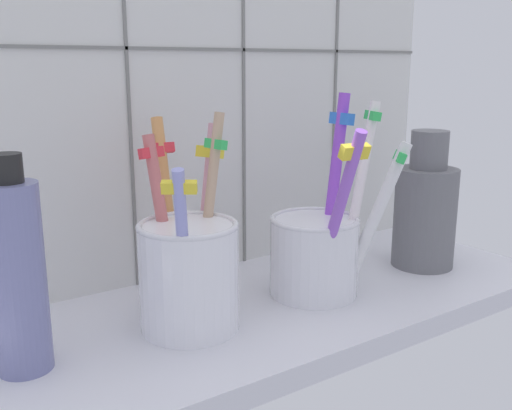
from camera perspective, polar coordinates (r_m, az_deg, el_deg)
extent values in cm
cube|color=silver|center=(54.72, -0.44, -10.78)|extent=(64.00, 22.00, 2.00)
cube|color=silver|center=(60.16, -7.03, 12.47)|extent=(64.00, 2.00, 45.00)
cube|color=gray|center=(56.46, -12.40, 12.19)|extent=(0.30, 0.20, 45.00)
cube|color=gray|center=(62.45, -1.21, 12.61)|extent=(0.30, 0.20, 45.00)
cube|color=gray|center=(70.28, 7.77, 12.61)|extent=(0.30, 0.20, 45.00)
cube|color=gray|center=(59.19, -6.59, 14.86)|extent=(64.00, 0.20, 0.30)
cylinder|color=white|center=(48.88, -6.53, -7.01)|extent=(8.21, 8.21, 8.91)
torus|color=silver|center=(47.50, -6.68, -1.98)|extent=(8.30, 8.30, 0.50)
cylinder|color=tan|center=(51.72, -8.53, -1.01)|extent=(2.10, 6.38, 16.88)
cube|color=#E5333F|center=(52.26, -9.28, 5.49)|extent=(2.52, 1.39, 1.04)
cylinder|color=tan|center=(50.03, -4.68, -0.99)|extent=(3.84, 1.48, 17.40)
cube|color=green|center=(49.47, -3.94, 5.94)|extent=(1.17, 2.32, 0.91)
cylinder|color=#9295DB|center=(45.07, -7.05, -4.92)|extent=(3.21, 4.09, 14.15)
cube|color=yellow|center=(42.32, -7.49, 1.74)|extent=(2.61, 2.18, 1.01)
cylinder|color=#C66666|center=(49.31, -8.97, -2.36)|extent=(1.93, 4.28, 15.75)
cube|color=#E5333F|center=(48.94, -10.15, 5.04)|extent=(2.35, 1.26, 0.98)
cylinder|color=pink|center=(51.76, -5.07, -1.14)|extent=(3.92, 2.41, 16.28)
cube|color=yellow|center=(51.48, -4.52, 5.18)|extent=(1.95, 2.65, 1.13)
cylinder|color=white|center=(56.21, 5.66, -5.03)|extent=(8.37, 8.37, 7.38)
torus|color=silver|center=(55.15, 5.75, -1.40)|extent=(8.45, 8.45, 0.50)
cylinder|color=#9154CD|center=(51.14, 7.77, -1.45)|extent=(1.99, 7.32, 16.41)
cube|color=yellow|center=(48.00, 9.58, 5.15)|extent=(2.68, 1.46, 1.36)
cylinder|color=white|center=(55.40, 9.85, 0.65)|extent=(3.74, 2.21, 18.06)
cube|color=green|center=(54.67, 11.30, 8.53)|extent=(1.60, 2.23, 0.92)
cylinder|color=#9245DF|center=(56.85, 7.63, 1.36)|extent=(3.42, 1.28, 18.64)
cube|color=blue|center=(56.38, 8.44, 8.31)|extent=(1.16, 2.52, 1.19)
cylinder|color=white|center=(55.29, 11.44, -1.39)|extent=(5.62, 4.58, 14.66)
cube|color=green|center=(54.46, 13.83, 4.57)|extent=(2.11, 2.41, 1.06)
cylinder|color=slate|center=(65.85, 16.10, -1.19)|extent=(6.62, 6.62, 10.76)
cylinder|color=slate|center=(64.43, 16.53, 5.18)|extent=(3.92, 3.92, 4.03)
cylinder|color=#6F72A5|center=(44.51, -22.17, -6.75)|extent=(3.92, 3.92, 13.79)
cylinder|color=black|center=(42.55, -23.12, 3.29)|extent=(2.16, 2.16, 2.00)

